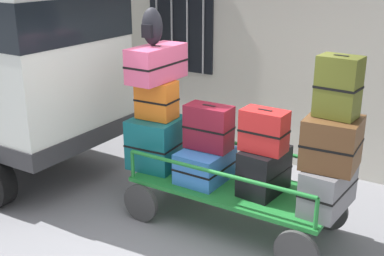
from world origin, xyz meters
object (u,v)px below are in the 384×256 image
(suitcase_midleft_bottom, at_px, (205,165))
(suitcase_midright_middle, at_px, (332,143))
(suitcase_center_middle, at_px, (264,131))
(suitcase_midright_bottom, at_px, (328,187))
(suitcase_left_top, at_px, (157,63))
(luggage_cart, at_px, (233,193))
(suitcase_left_bottom, at_px, (157,142))
(suitcase_center_bottom, at_px, (264,171))
(suitcase_midright_top, at_px, (338,87))
(suitcase_midleft_middle, at_px, (209,127))
(backpack, at_px, (152,27))
(suitcase_left_middle, at_px, (157,100))

(suitcase_midleft_bottom, bearing_deg, suitcase_midright_middle, 1.32)
(suitcase_center_middle, bearing_deg, suitcase_midright_middle, 2.42)
(suitcase_midright_bottom, bearing_deg, suitcase_left_top, -179.98)
(luggage_cart, relative_size, suitcase_left_bottom, 3.69)
(suitcase_left_bottom, distance_m, suitcase_center_bottom, 1.46)
(suitcase_midright_middle, xyz_separation_m, suitcase_midright_top, (-0.00, 0.03, 0.57))
(suitcase_midright_bottom, relative_size, suitcase_midright_top, 1.29)
(suitcase_midleft_middle, relative_size, suitcase_midright_middle, 0.99)
(suitcase_midright_middle, height_order, backpack, backpack)
(suitcase_center_bottom, distance_m, suitcase_midright_top, 1.29)
(luggage_cart, relative_size, suitcase_left_middle, 4.99)
(suitcase_left_top, relative_size, suitcase_center_middle, 1.63)
(suitcase_left_bottom, bearing_deg, suitcase_midright_top, 0.66)
(luggage_cart, xyz_separation_m, suitcase_midright_bottom, (1.09, 0.04, 0.35))
(suitcase_center_middle, relative_size, suitcase_midright_bottom, 0.64)
(suitcase_midleft_bottom, distance_m, suitcase_midright_top, 1.85)
(luggage_cart, xyz_separation_m, suitcase_left_top, (-1.09, 0.04, 1.42))
(suitcase_midright_bottom, xyz_separation_m, backpack, (-2.23, -0.02, 1.50))
(suitcase_center_bottom, height_order, suitcase_midright_middle, suitcase_midright_middle)
(suitcase_midright_middle, bearing_deg, suitcase_left_bottom, 179.90)
(suitcase_center_bottom, bearing_deg, suitcase_left_bottom, -178.90)
(suitcase_midleft_bottom, relative_size, suitcase_midright_bottom, 0.86)
(suitcase_midleft_bottom, xyz_separation_m, suitcase_center_middle, (0.73, 0.00, 0.57))
(luggage_cart, xyz_separation_m, suitcase_left_middle, (-1.09, 0.02, 0.98))
(suitcase_left_middle, bearing_deg, suitcase_left_top, 90.00)
(suitcase_midleft_bottom, relative_size, suitcase_midleft_middle, 1.21)
(suitcase_midright_bottom, bearing_deg, suitcase_midright_top, -90.00)
(luggage_cart, bearing_deg, suitcase_midleft_middle, 174.22)
(luggage_cart, distance_m, suitcase_midright_top, 1.80)
(luggage_cart, xyz_separation_m, suitcase_midleft_middle, (-0.36, 0.04, 0.75))
(suitcase_left_middle, height_order, suitcase_midright_bottom, suitcase_left_middle)
(suitcase_left_top, relative_size, backpack, 1.87)
(suitcase_midleft_bottom, bearing_deg, suitcase_left_middle, 175.97)
(suitcase_midright_bottom, relative_size, backpack, 1.80)
(luggage_cart, height_order, suitcase_center_middle, suitcase_center_middle)
(suitcase_left_middle, bearing_deg, luggage_cart, -0.81)
(suitcase_center_middle, distance_m, suitcase_midright_middle, 0.73)
(suitcase_left_bottom, xyz_separation_m, suitcase_left_middle, (-0.00, 0.01, 0.55))
(suitcase_midright_middle, bearing_deg, backpack, 179.48)
(backpack, bearing_deg, suitcase_midright_middle, -0.52)
(suitcase_midright_middle, relative_size, backpack, 1.28)
(suitcase_left_top, height_order, suitcase_midright_top, suitcase_midright_top)
(suitcase_midleft_middle, bearing_deg, suitcase_midright_bottom, -0.03)
(suitcase_center_bottom, bearing_deg, suitcase_center_middle, -90.00)
(suitcase_left_top, relative_size, suitcase_midright_bottom, 1.03)
(suitcase_center_middle, bearing_deg, luggage_cart, 174.80)
(suitcase_midleft_bottom, bearing_deg, suitcase_midright_bottom, 2.83)
(luggage_cart, bearing_deg, suitcase_center_middle, -5.20)
(suitcase_midleft_bottom, bearing_deg, backpack, 176.02)
(suitcase_center_bottom, height_order, suitcase_center_middle, suitcase_center_middle)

